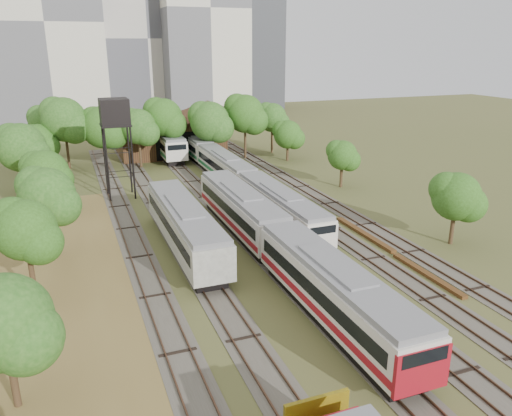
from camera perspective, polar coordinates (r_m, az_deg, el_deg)
name	(u,v)px	position (r m, az deg, el deg)	size (l,w,h in m)	color
ground	(387,340)	(31.88, 14.74, -14.40)	(240.00, 240.00, 0.00)	#475123
dry_grass_patch	(65,331)	(33.86, -20.98, -12.97)	(14.00, 60.00, 0.04)	brown
tracks	(239,214)	(51.82, -1.93, -0.73)	(24.60, 80.00, 0.19)	#4C473D
railcar_red_set	(279,243)	(39.10, 2.59, -4.03)	(3.16, 34.58, 3.92)	black
railcar_green_set	(225,168)	(63.92, -3.51, 4.60)	(2.83, 52.08, 3.49)	black
railcar_rear	(166,143)	(80.02, -10.24, 7.31)	(3.22, 16.08, 3.99)	black
old_grey_coach	(185,226)	(42.81, -8.13, -2.07)	(3.19, 18.00, 3.95)	black
water_tower	(115,115)	(58.10, -15.86, 10.21)	(3.24, 3.24, 11.21)	black
rail_pile_near	(427,275)	(40.57, 18.98, -7.20)	(0.53, 7.94, 0.26)	brown
rail_pile_far	(364,234)	(47.29, 12.25, -2.91)	(0.57, 9.12, 0.30)	brown
maintenance_shed	(169,135)	(82.03, -9.86, 8.17)	(16.45, 11.55, 7.58)	#361E13
tree_band_left	(35,170)	(53.78, -23.95, 4.03)	(7.92, 74.51, 8.47)	#382616
tree_band_far	(163,121)	(74.40, -10.53, 9.80)	(36.50, 9.87, 10.00)	#382616
tree_band_right	(347,157)	(60.60, 10.38, 5.80)	(4.44, 39.66, 6.49)	#382616
tower_left	(44,23)	(116.41, -23.02, 18.91)	(22.00, 16.00, 42.00)	beige
tower_centre	(141,39)	(122.76, -13.00, 18.32)	(20.00, 18.00, 36.00)	#B5AEA4
tower_right	(200,10)	(117.62, -6.37, 21.60)	(18.00, 16.00, 48.00)	beige
tower_far_right	(256,55)	(140.78, 0.03, 17.06)	(12.00, 12.00, 28.00)	#393A3F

